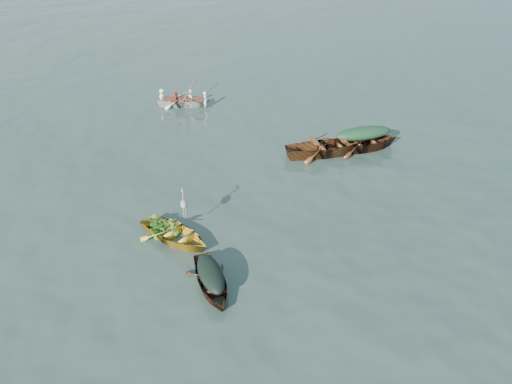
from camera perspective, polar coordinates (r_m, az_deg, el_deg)
ground at (r=16.16m, az=2.91°, el=-4.20°), size 140.00×140.00×0.00m
yellow_dinghy at (r=15.85m, az=-9.18°, el=-5.45°), size 3.16×3.28×0.86m
dark_covered_boat at (r=14.08m, az=-5.11°, el=-10.79°), size 1.53×3.20×0.73m
green_tarp_boat at (r=21.35m, az=11.96°, el=4.75°), size 4.50×1.66×1.03m
open_wooden_boat at (r=20.71m, az=8.04°, el=4.27°), size 4.79×1.57×1.14m
rowed_boat at (r=25.46m, az=-8.19°, el=9.70°), size 3.80×1.95×0.83m
dark_tarp_cover at (r=13.70m, az=-5.22°, el=-9.05°), size 0.84×1.76×0.40m
green_tarp_cover at (r=21.01m, az=12.19°, el=6.64°), size 2.48×0.92×0.52m
thwart_benches at (r=20.44m, az=8.16°, el=5.73°), size 2.40×0.93×0.04m
heron at (r=15.68m, az=-8.21°, el=-1.82°), size 0.48×0.48×0.92m
dinghy_weeds at (r=15.78m, az=-10.78°, el=-2.56°), size 1.12×1.14×0.60m
rowers at (r=25.17m, az=-8.33°, el=11.37°), size 2.71×1.58×0.76m
oars at (r=25.30m, az=-8.26°, el=10.63°), size 1.22×2.67×0.06m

